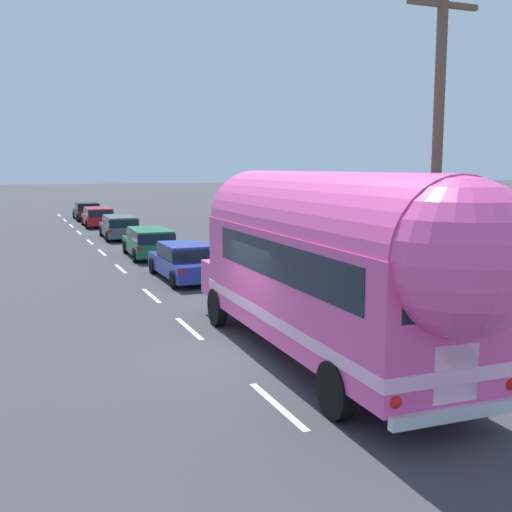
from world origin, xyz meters
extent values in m
plane|color=#38383D|center=(0.00, 0.00, 0.00)|extent=(300.00, 300.00, 0.00)
cube|color=silver|center=(0.00, -3.06, 0.00)|extent=(0.14, 2.40, 0.01)
cube|color=silver|center=(0.00, 2.72, 0.00)|extent=(0.14, 2.40, 0.01)
cube|color=silver|center=(0.00, 7.28, 0.00)|extent=(0.14, 2.40, 0.01)
cube|color=silver|center=(0.00, 13.18, 0.00)|extent=(0.14, 2.40, 0.01)
cube|color=silver|center=(0.00, 18.60, 0.00)|extent=(0.14, 2.40, 0.01)
cube|color=silver|center=(0.00, 23.37, 0.00)|extent=(0.14, 2.40, 0.01)
cube|color=silver|center=(0.00, 28.90, 0.00)|extent=(0.14, 2.40, 0.01)
cube|color=silver|center=(0.00, 33.95, 0.00)|extent=(0.14, 2.40, 0.01)
cube|color=silver|center=(0.00, 39.14, 0.00)|extent=(0.14, 2.40, 0.01)
cube|color=silver|center=(0.00, 44.68, 0.00)|extent=(0.14, 2.40, 0.01)
cube|color=silver|center=(3.82, 12.00, 0.00)|extent=(0.12, 80.00, 0.01)
cylinder|color=brown|center=(4.70, -1.19, 4.25)|extent=(0.24, 0.24, 8.50)
cube|color=brown|center=(4.70, -1.19, 7.70)|extent=(1.80, 0.12, 0.12)
cube|color=#EA4C9E|center=(1.90, -1.23, 1.75)|extent=(2.66, 8.73, 2.30)
cylinder|color=#EA4C9E|center=(1.90, -1.23, 2.90)|extent=(2.60, 8.63, 2.45)
sphere|color=#EA4C9E|center=(1.82, -5.52, 2.90)|extent=(2.40, 2.40, 2.40)
cube|color=#EA4C9E|center=(1.99, 3.77, 1.07)|extent=(2.28, 1.34, 0.95)
cube|color=#F4B2D6|center=(1.90, -1.23, 1.10)|extent=(2.70, 8.77, 0.24)
cube|color=black|center=(1.89, -1.53, 2.35)|extent=(2.65, 6.93, 0.76)
cube|color=black|center=(1.82, -5.53, 2.40)|extent=(2.00, 0.12, 0.84)
cube|color=#F4B2D6|center=(1.82, -5.54, 1.15)|extent=(0.80, 0.07, 0.90)
cube|color=silver|center=(1.82, -5.63, 0.55)|extent=(2.34, 0.18, 0.20)
sphere|color=red|center=(0.77, -5.53, 0.85)|extent=(0.20, 0.20, 0.20)
sphere|color=red|center=(2.87, -5.57, 0.85)|extent=(0.20, 0.20, 0.20)
cube|color=black|center=(1.98, 3.17, 2.40)|extent=(2.14, 0.14, 0.96)
cube|color=silver|center=(2.00, 4.46, 0.95)|extent=(0.90, 0.12, 0.56)
cylinder|color=black|center=(0.80, 2.74, 0.50)|extent=(0.28, 1.00, 1.00)
cylinder|color=black|center=(3.14, 2.70, 0.50)|extent=(0.28, 1.00, 1.00)
cylinder|color=black|center=(0.68, -3.95, 0.50)|extent=(0.28, 1.00, 1.00)
cylinder|color=black|center=(3.02, -3.99, 0.50)|extent=(0.28, 1.00, 1.00)
cube|color=navy|center=(1.87, 9.87, 0.52)|extent=(1.80, 4.78, 0.60)
cube|color=navy|center=(1.87, 9.75, 1.09)|extent=(1.60, 2.43, 0.55)
cube|color=black|center=(1.87, 9.75, 1.06)|extent=(1.66, 2.47, 0.43)
cube|color=red|center=(1.09, 7.47, 0.70)|extent=(0.20, 0.04, 0.14)
cube|color=red|center=(2.65, 7.47, 0.70)|extent=(0.20, 0.04, 0.14)
cylinder|color=black|center=(1.01, 11.56, 0.32)|extent=(0.20, 0.64, 0.64)
cylinder|color=black|center=(2.72, 11.56, 0.32)|extent=(0.20, 0.64, 0.64)
cylinder|color=black|center=(1.01, 8.18, 0.32)|extent=(0.20, 0.64, 0.64)
cylinder|color=black|center=(2.73, 8.18, 0.32)|extent=(0.20, 0.64, 0.64)
cube|color=#196633|center=(1.86, 16.28, 0.52)|extent=(2.00, 4.62, 0.60)
cube|color=#196633|center=(1.84, 15.80, 1.09)|extent=(1.76, 3.37, 0.55)
cube|color=black|center=(1.84, 15.80, 1.06)|extent=(1.82, 3.41, 0.43)
cube|color=red|center=(0.98, 14.02, 0.70)|extent=(0.20, 0.05, 0.14)
cube|color=red|center=(2.57, 13.96, 0.70)|extent=(0.20, 0.05, 0.14)
cylinder|color=black|center=(1.04, 17.89, 0.32)|extent=(0.22, 0.65, 0.64)
cylinder|color=black|center=(2.80, 17.82, 0.32)|extent=(0.22, 0.65, 0.64)
cylinder|color=black|center=(0.92, 14.73, 0.32)|extent=(0.22, 0.65, 0.64)
cylinder|color=black|center=(2.68, 14.67, 0.32)|extent=(0.22, 0.65, 0.64)
cube|color=#474C51|center=(1.86, 24.50, 0.52)|extent=(1.97, 4.71, 0.60)
cube|color=#474C51|center=(1.84, 24.03, 1.09)|extent=(1.73, 3.45, 0.55)
cube|color=black|center=(1.84, 24.03, 1.06)|extent=(1.79, 3.49, 0.43)
cube|color=red|center=(0.99, 22.20, 0.70)|extent=(0.20, 0.05, 0.14)
cube|color=red|center=(2.56, 22.15, 0.70)|extent=(0.20, 0.05, 0.14)
cylinder|color=black|center=(1.05, 26.16, 0.32)|extent=(0.22, 0.65, 0.64)
cylinder|color=black|center=(2.78, 26.10, 0.32)|extent=(0.22, 0.65, 0.64)
cylinder|color=black|center=(0.94, 22.91, 0.32)|extent=(0.22, 0.65, 0.64)
cylinder|color=black|center=(2.67, 22.85, 0.32)|extent=(0.22, 0.65, 0.64)
cube|color=#A5191E|center=(1.70, 32.69, 0.52)|extent=(1.93, 4.61, 0.60)
cube|color=#A5191E|center=(1.70, 32.22, 1.09)|extent=(1.71, 3.36, 0.55)
cube|color=black|center=(1.70, 32.22, 1.06)|extent=(1.77, 3.40, 0.43)
cube|color=red|center=(0.86, 30.41, 0.70)|extent=(0.20, 0.04, 0.14)
cube|color=red|center=(2.46, 30.38, 0.70)|extent=(0.20, 0.04, 0.14)
cylinder|color=black|center=(0.86, 34.29, 0.32)|extent=(0.21, 0.64, 0.64)
cylinder|color=black|center=(2.62, 34.26, 0.32)|extent=(0.21, 0.64, 0.64)
cylinder|color=black|center=(0.79, 31.12, 0.32)|extent=(0.21, 0.64, 0.64)
cylinder|color=black|center=(2.55, 31.09, 0.32)|extent=(0.21, 0.64, 0.64)
cube|color=black|center=(1.74, 38.96, 0.52)|extent=(1.91, 4.72, 0.60)
cube|color=black|center=(1.74, 38.83, 1.09)|extent=(1.68, 2.36, 0.55)
cube|color=black|center=(1.74, 38.83, 1.06)|extent=(1.74, 2.40, 0.43)
cube|color=red|center=(0.91, 36.61, 0.70)|extent=(0.20, 0.04, 0.14)
cube|color=red|center=(2.51, 36.59, 0.70)|extent=(0.20, 0.04, 0.14)
cylinder|color=black|center=(0.88, 40.62, 0.32)|extent=(0.21, 0.64, 0.64)
cylinder|color=black|center=(2.64, 40.59, 0.32)|extent=(0.21, 0.64, 0.64)
cylinder|color=black|center=(0.84, 37.32, 0.32)|extent=(0.21, 0.64, 0.64)
cylinder|color=black|center=(2.60, 37.30, 0.32)|extent=(0.21, 0.64, 0.64)
camera|label=1|loc=(-4.30, -12.80, 4.21)|focal=43.81mm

